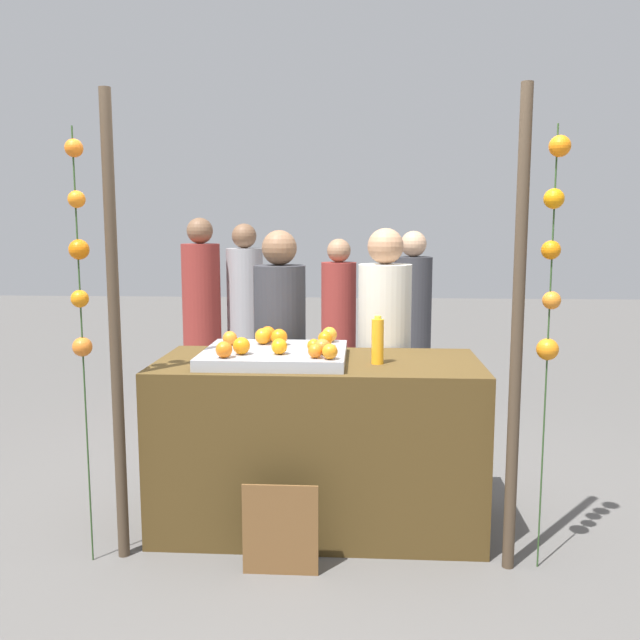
{
  "coord_description": "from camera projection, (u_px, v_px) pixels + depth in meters",
  "views": [
    {
      "loc": [
        0.23,
        -3.59,
        1.65
      ],
      "look_at": [
        0.0,
        0.15,
        1.13
      ],
      "focal_mm": 37.97,
      "sensor_mm": 36.0,
      "label": 1
    }
  ],
  "objects": [
    {
      "name": "ground_plane",
      "position": [
        318.0,
        522.0,
        3.79
      ],
      "size": [
        24.0,
        24.0,
        0.0
      ],
      "primitive_type": "plane",
      "color": "#565451"
    },
    {
      "name": "stall_counter",
      "position": [
        318.0,
        443.0,
        3.73
      ],
      "size": [
        1.75,
        0.8,
        0.93
      ],
      "primitive_type": "cube",
      "color": "#4C3819",
      "rests_on": "ground_plane"
    },
    {
      "name": "orange_tray",
      "position": [
        275.0,
        355.0,
        3.66
      ],
      "size": [
        0.76,
        0.66,
        0.06
      ],
      "primitive_type": "cube",
      "color": "#9EA0A5",
      "rests_on": "stall_counter"
    },
    {
      "name": "orange_0",
      "position": [
        279.0,
        337.0,
        3.78
      ],
      "size": [
        0.09,
        0.09,
        0.09
      ],
      "primitive_type": "sphere",
      "color": "orange",
      "rests_on": "orange_tray"
    },
    {
      "name": "orange_1",
      "position": [
        325.0,
        339.0,
        3.75
      ],
      "size": [
        0.08,
        0.08,
        0.08
      ],
      "primitive_type": "sphere",
      "color": "orange",
      "rests_on": "orange_tray"
    },
    {
      "name": "orange_2",
      "position": [
        230.0,
        338.0,
        3.78
      ],
      "size": [
        0.08,
        0.08,
        0.08
      ],
      "primitive_type": "sphere",
      "color": "orange",
      "rests_on": "orange_tray"
    },
    {
      "name": "orange_3",
      "position": [
        279.0,
        346.0,
        3.51
      ],
      "size": [
        0.08,
        0.08,
        0.08
      ],
      "primitive_type": "sphere",
      "color": "orange",
      "rests_on": "orange_tray"
    },
    {
      "name": "orange_4",
      "position": [
        241.0,
        346.0,
        3.5
      ],
      "size": [
        0.09,
        0.09,
        0.09
      ],
      "primitive_type": "sphere",
      "color": "orange",
      "rests_on": "orange_tray"
    },
    {
      "name": "orange_5",
      "position": [
        329.0,
        335.0,
        3.88
      ],
      "size": [
        0.09,
        0.09,
        0.09
      ],
      "primitive_type": "sphere",
      "color": "orange",
      "rests_on": "orange_tray"
    },
    {
      "name": "orange_6",
      "position": [
        330.0,
        352.0,
        3.38
      ],
      "size": [
        0.08,
        0.08,
        0.08
      ],
      "primitive_type": "sphere",
      "color": "orange",
      "rests_on": "orange_tray"
    },
    {
      "name": "orange_7",
      "position": [
        314.0,
        346.0,
        3.56
      ],
      "size": [
        0.07,
        0.07,
        0.07
      ],
      "primitive_type": "sphere",
      "color": "orange",
      "rests_on": "orange_tray"
    },
    {
      "name": "orange_8",
      "position": [
        322.0,
        347.0,
        3.5
      ],
      "size": [
        0.08,
        0.08,
        0.08
      ],
      "primitive_type": "sphere",
      "color": "orange",
      "rests_on": "orange_tray"
    },
    {
      "name": "orange_9",
      "position": [
        315.0,
        351.0,
        3.41
      ],
      "size": [
        0.07,
        0.07,
        0.07
      ],
      "primitive_type": "sphere",
      "color": "orange",
      "rests_on": "orange_tray"
    },
    {
      "name": "orange_10",
      "position": [
        263.0,
        336.0,
        3.81
      ],
      "size": [
        0.09,
        0.09,
        0.09
      ],
      "primitive_type": "sphere",
      "color": "orange",
      "rests_on": "orange_tray"
    },
    {
      "name": "orange_11",
      "position": [
        268.0,
        334.0,
        3.9
      ],
      "size": [
        0.09,
        0.09,
        0.09
      ],
      "primitive_type": "sphere",
      "color": "orange",
      "rests_on": "orange_tray"
    },
    {
      "name": "orange_12",
      "position": [
        224.0,
        350.0,
        3.41
      ],
      "size": [
        0.09,
        0.09,
        0.09
      ],
      "primitive_type": "sphere",
      "color": "orange",
      "rests_on": "orange_tray"
    },
    {
      "name": "juice_bottle",
      "position": [
        378.0,
        341.0,
        3.56
      ],
      "size": [
        0.06,
        0.06,
        0.26
      ],
      "color": "#F9A21D",
      "rests_on": "stall_counter"
    },
    {
      "name": "chalkboard_sign",
      "position": [
        280.0,
        530.0,
        3.2
      ],
      "size": [
        0.36,
        0.03,
        0.46
      ],
      "color": "brown",
      "rests_on": "ground_plane"
    },
    {
      "name": "vendor_left",
      "position": [
        280.0,
        367.0,
        4.3
      ],
      "size": [
        0.33,
        0.33,
        1.62
      ],
      "color": "#333338",
      "rests_on": "ground_plane"
    },
    {
      "name": "vendor_right",
      "position": [
        384.0,
        369.0,
        4.23
      ],
      "size": [
        0.33,
        0.33,
        1.64
      ],
      "color": "beige",
      "rests_on": "ground_plane"
    },
    {
      "name": "crowd_person_0",
      "position": [
        412.0,
        333.0,
        5.74
      ],
      "size": [
        0.32,
        0.32,
        1.61
      ],
      "color": "#333338",
      "rests_on": "ground_plane"
    },
    {
      "name": "crowd_person_1",
      "position": [
        202.0,
        320.0,
        6.14
      ],
      "size": [
        0.35,
        0.35,
        1.72
      ],
      "color": "maroon",
      "rests_on": "ground_plane"
    },
    {
      "name": "crowd_person_2",
      "position": [
        245.0,
        321.0,
        6.27
      ],
      "size": [
        0.33,
        0.33,
        1.67
      ],
      "color": "#99999E",
      "rests_on": "ground_plane"
    },
    {
      "name": "crowd_person_3",
      "position": [
        339.0,
        331.0,
        6.02
      ],
      "size": [
        0.31,
        0.31,
        1.54
      ],
      "color": "maroon",
      "rests_on": "ground_plane"
    },
    {
      "name": "canopy_post_left",
      "position": [
        115.0,
        332.0,
        3.25
      ],
      "size": [
        0.06,
        0.06,
        2.28
      ],
      "primitive_type": "cylinder",
      "color": "#473828",
      "rests_on": "ground_plane"
    },
    {
      "name": "canopy_post_right",
      "position": [
        517.0,
        336.0,
        3.14
      ],
      "size": [
        0.06,
        0.06,
        2.28
      ],
      "primitive_type": "cylinder",
      "color": "#473828",
      "rests_on": "ground_plane"
    },
    {
      "name": "garland_strand_left",
      "position": [
        79.0,
        261.0,
        3.16
      ],
      "size": [
        0.1,
        0.1,
        2.1
      ],
      "color": "#2D4C23",
      "rests_on": "ground_plane"
    },
    {
      "name": "garland_strand_right",
      "position": [
        552.0,
        255.0,
        3.09
      ],
      "size": [
        0.11,
        0.12,
        2.1
      ],
      "color": "#2D4C23",
      "rests_on": "ground_plane"
    }
  ]
}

